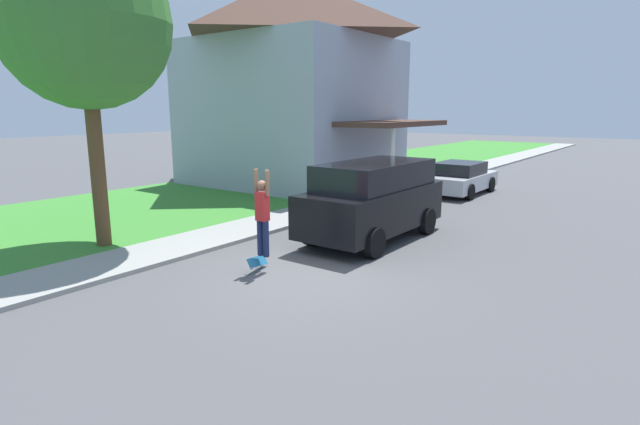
# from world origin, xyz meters

# --- Properties ---
(ground_plane) EXTENTS (120.00, 120.00, 0.00)m
(ground_plane) POSITION_xyz_m (0.00, 0.00, 0.00)
(ground_plane) COLOR #49494C
(lawn) EXTENTS (10.00, 80.00, 0.08)m
(lawn) POSITION_xyz_m (-8.00, 6.00, 0.04)
(lawn) COLOR #387F2D
(lawn) RESTS_ON ground_plane
(sidewalk) EXTENTS (1.80, 80.00, 0.10)m
(sidewalk) POSITION_xyz_m (-3.60, 6.00, 0.05)
(sidewalk) COLOR gray
(sidewalk) RESTS_ON ground_plane
(house) EXTENTS (10.99, 8.06, 9.06)m
(house) POSITION_xyz_m (-8.48, 9.94, 4.80)
(house) COLOR #99A3B2
(house) RESTS_ON lawn
(lawn_tree_near) EXTENTS (3.99, 3.99, 7.32)m
(lawn_tree_near) POSITION_xyz_m (-5.15, -1.49, 5.37)
(lawn_tree_near) COLOR brown
(lawn_tree_near) RESTS_ON lawn
(suv_parked) EXTENTS (2.08, 4.66, 2.08)m
(suv_parked) POSITION_xyz_m (-0.15, 3.31, 1.11)
(suv_parked) COLOR black
(suv_parked) RESTS_ON ground_plane
(car_down_street) EXTENTS (1.98, 4.06, 1.31)m
(car_down_street) POSITION_xyz_m (-1.07, 11.83, 0.65)
(car_down_street) COLOR #B7B7BC
(car_down_street) RESTS_ON ground_plane
(skateboarder) EXTENTS (0.41, 0.22, 1.87)m
(skateboarder) POSITION_xyz_m (-0.65, -0.43, 1.30)
(skateboarder) COLOR #192347
(skateboarder) RESTS_ON ground_plane
(skateboard) EXTENTS (0.34, 0.73, 0.34)m
(skateboard) POSITION_xyz_m (-0.77, -0.51, 0.21)
(skateboard) COLOR #236B99
(skateboard) RESTS_ON ground_plane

